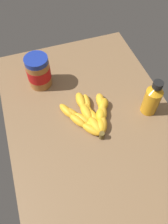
# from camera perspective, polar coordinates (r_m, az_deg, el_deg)

# --- Properties ---
(ground_plane) EXTENTS (0.90, 0.65, 0.03)m
(ground_plane) POSITION_cam_1_polar(r_m,az_deg,el_deg) (0.90, 1.33, -1.12)
(ground_plane) COLOR brown
(banana_bunch) EXTENTS (0.23, 0.21, 0.04)m
(banana_bunch) POSITION_cam_1_polar(r_m,az_deg,el_deg) (0.86, 1.85, -0.85)
(banana_bunch) COLOR gold
(banana_bunch) RESTS_ON ground_plane
(peanut_butter_jar) EXTENTS (0.10, 0.10, 0.14)m
(peanut_butter_jar) POSITION_cam_1_polar(r_m,az_deg,el_deg) (0.96, -11.55, 10.06)
(peanut_butter_jar) COLOR #9E602D
(peanut_butter_jar) RESTS_ON ground_plane
(honey_bottle) EXTENTS (0.06, 0.06, 0.16)m
(honey_bottle) POSITION_cam_1_polar(r_m,az_deg,el_deg) (0.88, 17.12, 3.35)
(honey_bottle) COLOR orange
(honey_bottle) RESTS_ON ground_plane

